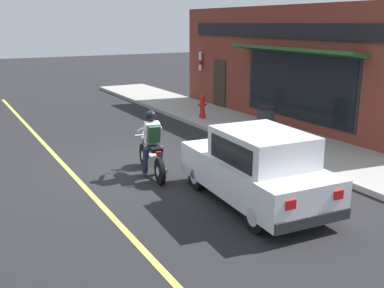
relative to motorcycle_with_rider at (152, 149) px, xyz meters
The scene contains 8 objects.
ground_plane 1.09m from the motorcycle_with_rider, 82.91° to the left, with size 80.00×80.00×0.00m, color black.
sidewalk_curb 6.20m from the motorcycle_with_rider, 38.51° to the left, with size 2.60×22.00×0.14m, color #9E9B93.
lane_stripe 4.26m from the motorcycle_with_rider, 113.79° to the left, with size 0.12×19.80×0.01m, color #D1C64C.
storefront_building 7.25m from the motorcycle_with_rider, 26.48° to the left, with size 1.25×11.85×4.20m.
motorcycle_with_rider is the anchor object (origin of this frame).
car_hatchback 2.90m from the motorcycle_with_rider, 67.13° to the right, with size 1.90×3.88×1.57m.
trash_bin 4.62m from the motorcycle_with_rider, 15.32° to the left, with size 0.56×0.56×0.98m.
fire_hydrant 6.33m from the motorcycle_with_rider, 48.17° to the left, with size 0.36×0.24×0.88m.
Camera 1 is at (-4.37, -10.42, 3.62)m, focal length 42.00 mm.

